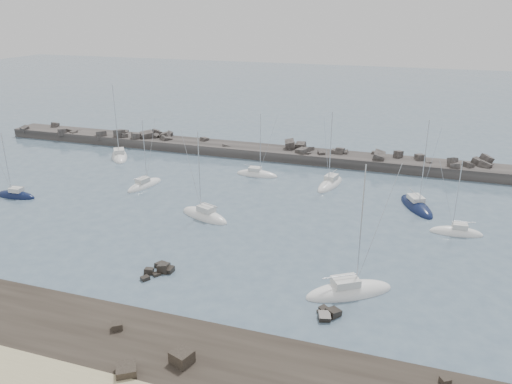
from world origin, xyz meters
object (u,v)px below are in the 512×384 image
sailboat_8 (416,207)px  sailboat_4 (257,175)px  sailboat_2 (16,196)px  sailboat_3 (145,185)px  sailboat_7 (349,292)px  sailboat_9 (456,233)px  sailboat_6 (330,185)px  sailboat_5 (205,216)px  sailboat_1 (119,156)px

sailboat_8 → sailboat_4: bearing=166.3°
sailboat_2 → sailboat_3: bearing=32.5°
sailboat_4 → sailboat_8: 27.59m
sailboat_7 → sailboat_9: sailboat_7 is taller
sailboat_6 → sailboat_5: bearing=-127.5°
sailboat_6 → sailboat_8: size_ratio=0.94×
sailboat_3 → sailboat_4: 19.22m
sailboat_2 → sailboat_5: bearing=3.7°
sailboat_2 → sailboat_9: bearing=6.6°
sailboat_6 → sailboat_9: 23.06m
sailboat_4 → sailboat_1: bearing=176.0°
sailboat_8 → sailboat_1: bearing=171.2°
sailboat_2 → sailboat_7: sailboat_7 is taller
sailboat_4 → sailboat_7: bearing=-57.6°
sailboat_2 → sailboat_6: (45.26, 20.56, 0.00)m
sailboat_4 → sailboat_9: (32.00, -14.20, 0.01)m
sailboat_1 → sailboat_8: (55.72, -8.58, -0.01)m
sailboat_2 → sailboat_7: size_ratio=0.73×
sailboat_3 → sailboat_7: 42.62m
sailboat_2 → sailboat_8: size_ratio=0.77×
sailboat_2 → sailboat_7: bearing=-12.0°
sailboat_1 → sailboat_9: sailboat_1 is taller
sailboat_8 → sailboat_5: bearing=-154.9°
sailboat_9 → sailboat_7: bearing=-120.6°
sailboat_2 → sailboat_9: sailboat_2 is taller
sailboat_5 → sailboat_6: sailboat_6 is taller
sailboat_4 → sailboat_7: size_ratio=0.79×
sailboat_1 → sailboat_9: (60.92, -16.24, -0.01)m
sailboat_3 → sailboat_8: 42.73m
sailboat_7 → sailboat_1: bearing=144.9°
sailboat_3 → sailboat_9: 47.78m
sailboat_3 → sailboat_6: bearing=19.3°
sailboat_6 → sailboat_1: bearing=175.8°
sailboat_8 → sailboat_9: (5.20, -7.66, 0.00)m
sailboat_8 → sailboat_9: bearing=-55.9°
sailboat_1 → sailboat_2: sailboat_1 is taller
sailboat_5 → sailboat_7: size_ratio=0.88×
sailboat_5 → sailboat_9: (33.19, 5.44, -0.02)m
sailboat_4 → sailboat_9: size_ratio=1.10×
sailboat_3 → sailboat_6: (28.74, 10.05, 0.01)m
sailboat_3 → sailboat_4: (15.69, 11.11, -0.01)m
sailboat_3 → sailboat_2: bearing=-147.5°
sailboat_1 → sailboat_7: (49.83, -34.98, 0.01)m
sailboat_1 → sailboat_3: sailboat_1 is taller
sailboat_1 → sailboat_4: (28.92, -2.04, -0.02)m
sailboat_9 → sailboat_4: bearing=156.1°
sailboat_4 → sailboat_9: sailboat_4 is taller
sailboat_2 → sailboat_4: bearing=33.9°
sailboat_7 → sailboat_2: bearing=168.0°
sailboat_2 → sailboat_4: sailboat_4 is taller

